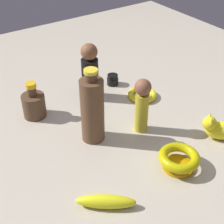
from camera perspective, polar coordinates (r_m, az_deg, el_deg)
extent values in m
plane|color=#BCB29E|center=(1.14, 0.00, -2.63)|extent=(2.00, 2.00, 0.00)
cylinder|color=#C58C07|center=(1.01, 11.07, -8.93)|extent=(0.09, 0.09, 0.01)
torus|color=#BCB209|center=(0.99, 11.28, -7.57)|extent=(0.12, 0.12, 0.03)
cylinder|color=gold|center=(1.09, 5.00, -0.09)|extent=(0.05, 0.05, 0.14)
sphere|color=brown|center=(1.04, 5.26, 4.18)|extent=(0.05, 0.05, 0.05)
cylinder|color=#503724|center=(1.20, -13.04, 1.05)|extent=(0.08, 0.08, 0.08)
cylinder|color=#503724|center=(1.17, -13.41, 3.39)|extent=(0.03, 0.03, 0.03)
cylinder|color=yellow|center=(1.16, -13.57, 4.42)|extent=(0.04, 0.04, 0.02)
torus|color=yellow|center=(1.29, 5.13, 2.95)|extent=(0.11, 0.11, 0.02)
cylinder|color=black|center=(1.37, 0.11, 5.23)|extent=(0.05, 0.05, 0.03)
cylinder|color=#E1AD0B|center=(1.36, 0.11, 5.67)|extent=(0.04, 0.04, 0.00)
cylinder|color=black|center=(1.36, 0.11, 6.01)|extent=(0.04, 0.04, 0.01)
cylinder|color=black|center=(1.26, -3.70, 5.64)|extent=(0.08, 0.08, 0.16)
sphere|color=brown|center=(1.21, -3.89, 10.12)|extent=(0.06, 0.06, 0.06)
cylinder|color=brown|center=(1.03, -3.34, 0.20)|extent=(0.07, 0.07, 0.21)
cylinder|color=brown|center=(0.97, -3.57, 5.96)|extent=(0.04, 0.04, 0.03)
cylinder|color=yellow|center=(0.96, -3.61, 6.90)|extent=(0.04, 0.04, 0.01)
ellipsoid|color=yellow|center=(1.13, 18.39, -2.97)|extent=(0.13, 0.11, 0.06)
sphere|color=yellow|center=(1.10, 16.16, -1.81)|extent=(0.05, 0.05, 0.05)
cone|color=yellow|center=(1.08, 16.46, -1.40)|extent=(0.02, 0.02, 0.02)
cone|color=yellow|center=(1.10, 16.19, -0.62)|extent=(0.02, 0.02, 0.02)
ellipsoid|color=yellow|center=(0.89, -1.03, -14.90)|extent=(0.15, 0.12, 0.04)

